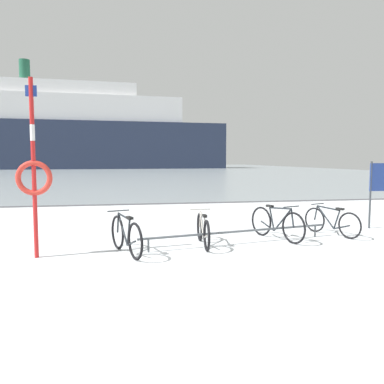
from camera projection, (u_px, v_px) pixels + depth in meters
ground at (130, 172)px, 59.10m from camera, size 80.00×132.00×0.08m
bike_rack at (239, 232)px, 8.49m from camera, size 4.53×0.97×0.31m
bicycle_0 at (126, 236)px, 7.55m from camera, size 0.67×1.63×0.83m
bicycle_1 at (203, 230)px, 8.31m from camera, size 0.46×1.66×0.75m
bicycle_2 at (277, 224)px, 8.94m from camera, size 0.70×1.71×0.83m
bicycle_3 at (331, 222)px, 9.45m from camera, size 0.70×1.56×0.75m
info_sign at (380, 183)px, 10.34m from camera, size 0.55×0.11×1.81m
rescue_post at (34, 172)px, 7.19m from camera, size 0.67×0.10×3.38m
ferry_ship at (73, 133)px, 75.51m from camera, size 59.57×14.01×20.57m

